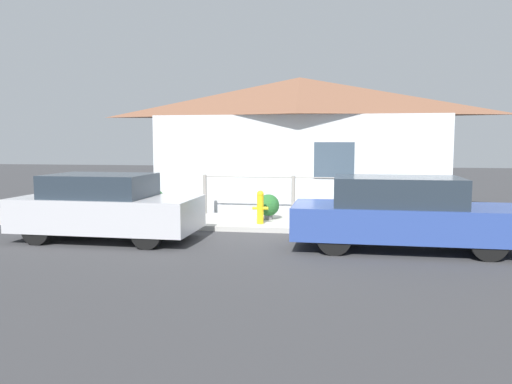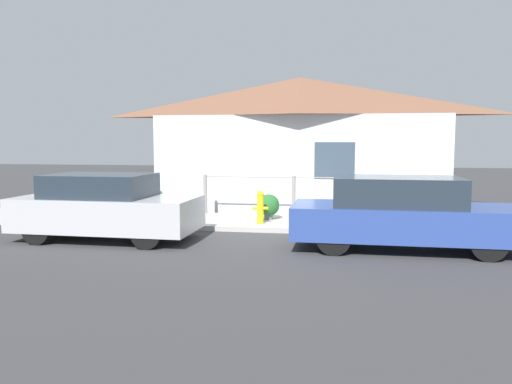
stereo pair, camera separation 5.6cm
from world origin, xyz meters
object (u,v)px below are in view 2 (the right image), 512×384
object	(u,v)px
fire_hydrant	(260,206)
potted_plant_by_fence	(155,200)
potted_plant_near_hydrant	(269,206)
potted_plant_corner	(405,213)
car_left	(106,207)
car_right	(403,214)

from	to	relation	value
fire_hydrant	potted_plant_by_fence	size ratio (longest dim) A/B	1.20
potted_plant_near_hydrant	potted_plant_by_fence	xyz separation A→B (m)	(-3.21, 0.59, 0.02)
potted_plant_near_hydrant	potted_plant_corner	xyz separation A→B (m)	(3.33, 0.22, -0.14)
car_left	potted_plant_corner	distance (m)	7.01
car_right	potted_plant_near_hydrant	xyz separation A→B (m)	(-2.94, 2.53, -0.23)
car_left	fire_hydrant	world-z (taller)	car_left
potted_plant_by_fence	potted_plant_corner	bearing A→B (deg)	-3.16
car_right	potted_plant_by_fence	bearing A→B (deg)	154.09
potted_plant_near_hydrant	potted_plant_by_fence	world-z (taller)	potted_plant_by_fence
car_left	potted_plant_by_fence	size ratio (longest dim) A/B	5.73
car_right	car_left	bearing A→B (deg)	-179.07
potted_plant_corner	car_left	bearing A→B (deg)	-156.87
car_right	potted_plant_corner	distance (m)	2.80
fire_hydrant	potted_plant_corner	size ratio (longest dim) A/B	1.86
car_left	potted_plant_corner	size ratio (longest dim) A/B	8.94
potted_plant_near_hydrant	potted_plant_corner	world-z (taller)	potted_plant_near_hydrant
car_left	fire_hydrant	xyz separation A→B (m)	(3.00, 1.84, -0.16)
fire_hydrant	potted_plant_by_fence	distance (m)	3.36
car_left	car_right	distance (m)	6.04
car_left	car_right	world-z (taller)	car_right
potted_plant_near_hydrant	potted_plant_corner	bearing A→B (deg)	3.85
car_left	car_right	bearing A→B (deg)	1.26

